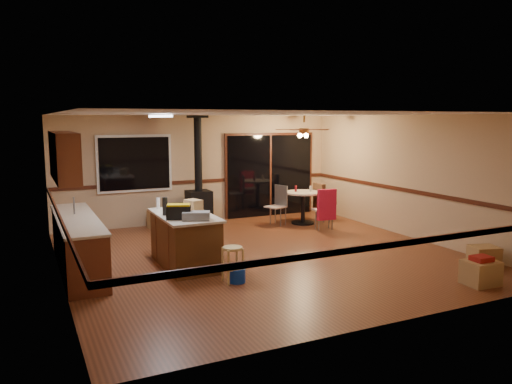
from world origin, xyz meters
TOP-DOWN VIEW (x-y plane):
  - floor at (0.00, 0.00)m, footprint 7.00×7.00m
  - ceiling at (0.00, 0.00)m, footprint 7.00×7.00m
  - wall_back at (0.00, 3.50)m, footprint 7.00×0.00m
  - wall_front at (0.00, -3.50)m, footprint 7.00×0.00m
  - wall_left at (-3.50, 0.00)m, footprint 0.00×7.00m
  - wall_right at (3.50, 0.00)m, footprint 0.00×7.00m
  - chair_rail at (0.00, 0.00)m, footprint 7.00×7.00m
  - window at (-1.60, 3.45)m, footprint 1.72×0.10m
  - sliding_door at (1.90, 3.45)m, footprint 2.52×0.10m
  - lower_cabinets at (-3.20, 0.50)m, footprint 0.60×3.00m
  - countertop at (-3.20, 0.50)m, footprint 0.64×3.04m
  - upper_cabinets at (-3.33, 0.70)m, footprint 0.35×2.00m
  - kitchen_island at (-1.50, 0.00)m, footprint 0.88×1.68m
  - wood_stove at (-0.20, 3.05)m, footprint 0.55×0.50m
  - ceiling_fan at (2.13, 2.14)m, footprint 0.24×0.24m
  - fluorescent_strip at (-1.80, 0.30)m, footprint 0.10×1.20m
  - toolbox_grey at (-1.48, -0.56)m, footprint 0.49×0.39m
  - toolbox_black at (-1.71, -0.36)m, footprint 0.44×0.33m
  - toolbox_yellow_lid at (-1.71, -0.36)m, footprint 0.41×0.31m
  - box_on_island at (-1.26, 0.24)m, footprint 0.30×0.35m
  - bottle_dark at (-1.82, 0.05)m, footprint 0.09×0.09m
  - bottle_pink at (-1.26, 0.29)m, footprint 0.07×0.07m
  - bottle_white at (-1.77, 0.72)m, footprint 0.07×0.07m
  - bar_stool at (-1.11, -1.18)m, footprint 0.35×0.35m
  - blue_bucket at (-1.05, -1.23)m, footprint 0.33×0.33m
  - dining_table at (2.13, 2.14)m, footprint 0.89×0.89m
  - glass_red at (1.98, 2.24)m, footprint 0.07×0.07m
  - glass_cream at (2.31, 2.09)m, footprint 0.07×0.07m
  - chair_left at (1.53, 2.27)m, footprint 0.51×0.51m
  - chair_near at (2.21, 1.26)m, footprint 0.47×0.50m
  - chair_right at (2.65, 2.20)m, footprint 0.48×0.44m
  - box_under_window at (-1.09, 3.10)m, footprint 0.65×0.58m
  - box_corner_a at (2.27, -2.93)m, footprint 0.51×0.44m
  - box_corner_b at (3.10, -2.28)m, footprint 0.53×0.49m
  - box_small_red at (2.27, -2.93)m, footprint 0.30×0.26m

SIDE VIEW (x-z plane):
  - floor at x=0.00m, z-range 0.00..0.00m
  - blue_bucket at x=-1.05m, z-range 0.00..0.22m
  - box_corner_b at x=3.10m, z-range 0.00..0.36m
  - box_corner_a at x=2.27m, z-range 0.00..0.37m
  - box_under_window at x=-1.09m, z-range 0.00..0.43m
  - bar_stool at x=-1.11m, z-range 0.00..0.56m
  - box_small_red at x=2.27m, z-range 0.37..0.45m
  - lower_cabinets at x=-3.20m, z-range 0.00..0.86m
  - kitchen_island at x=-1.50m, z-range 0.00..0.90m
  - dining_table at x=2.13m, z-range 0.14..0.92m
  - chair_left at x=1.53m, z-range 0.33..0.85m
  - chair_near at x=2.21m, z-range 0.25..0.95m
  - chair_right at x=2.65m, z-range 0.25..0.95m
  - wood_stove at x=-0.20m, z-range -0.53..1.99m
  - glass_cream at x=2.31m, z-range 0.78..0.92m
  - glass_red at x=1.98m, z-range 0.78..0.93m
  - countertop at x=-3.20m, z-range 0.86..0.90m
  - toolbox_grey at x=-1.48m, z-range 0.90..1.04m
  - bottle_pink at x=-1.26m, z-range 0.90..1.10m
  - box_on_island at x=-1.26m, z-range 0.90..1.10m
  - bottle_white at x=-1.77m, z-range 0.90..1.10m
  - chair_rail at x=0.00m, z-range 0.96..1.04m
  - toolbox_black at x=-1.71m, z-range 0.90..1.12m
  - sliding_door at x=1.90m, z-range 0.00..2.10m
  - bottle_dark at x=-1.82m, z-range 0.90..1.20m
  - toolbox_yellow_lid at x=-1.71m, z-range 1.12..1.15m
  - wall_back at x=0.00m, z-range -2.20..4.80m
  - wall_front at x=0.00m, z-range -2.20..4.80m
  - wall_left at x=-3.50m, z-range -2.20..4.80m
  - wall_right at x=3.50m, z-range -2.20..4.80m
  - window at x=-1.60m, z-range 0.84..2.16m
  - upper_cabinets at x=-3.33m, z-range 1.50..2.30m
  - ceiling_fan at x=2.13m, z-range 1.94..2.49m
  - fluorescent_strip at x=-1.80m, z-range 2.54..2.58m
  - ceiling at x=0.00m, z-range 2.60..2.60m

